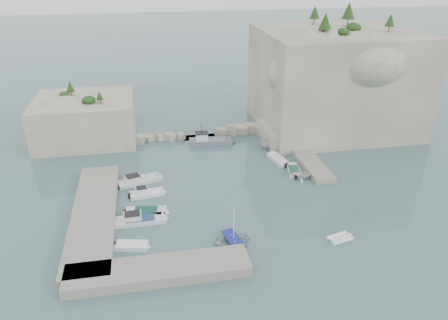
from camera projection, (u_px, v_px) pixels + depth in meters
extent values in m
plane|color=#496D6D|center=(233.00, 201.00, 55.64)|extent=(400.00, 400.00, 0.00)
cube|color=beige|center=(335.00, 80.00, 76.26)|extent=(26.00, 22.00, 17.00)
cube|color=beige|center=(287.00, 133.00, 73.26)|extent=(8.00, 10.00, 2.50)
cube|color=beige|center=(86.00, 119.00, 72.97)|extent=(16.00, 14.00, 7.00)
cube|color=#9E9689|center=(94.00, 215.00, 51.67)|extent=(5.00, 24.00, 1.10)
cube|color=#9E9689|center=(159.00, 271.00, 42.64)|extent=(18.00, 4.00, 1.10)
cube|color=#9E9689|center=(306.00, 157.00, 66.61)|extent=(3.00, 16.00, 0.80)
cube|color=beige|center=(201.00, 133.00, 74.70)|extent=(28.00, 3.00, 1.40)
imported|color=silver|center=(234.00, 243.00, 47.67)|extent=(4.76, 3.88, 0.86)
imported|color=silver|center=(300.00, 178.00, 61.29)|extent=(3.88, 3.62, 1.66)
imported|color=silver|center=(273.00, 148.00, 70.77)|extent=(4.74, 2.01, 1.79)
cylinder|color=white|center=(234.00, 223.00, 46.58)|extent=(0.10, 0.10, 4.20)
cone|color=#1E4219|center=(325.00, 21.00, 66.36)|extent=(1.96, 1.96, 2.45)
cone|color=#1E4219|center=(349.00, 11.00, 75.55)|extent=(2.24, 2.24, 2.80)
cone|color=#1E4219|center=(390.00, 20.00, 70.34)|extent=(1.57, 1.57, 1.96)
cone|color=#1E4219|center=(315.00, 12.00, 77.59)|extent=(1.79, 1.79, 2.24)
cone|color=#1E4219|center=(70.00, 86.00, 72.21)|extent=(1.40, 1.40, 1.75)
cone|color=#1E4219|center=(99.00, 95.00, 68.75)|extent=(1.12, 1.12, 1.40)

